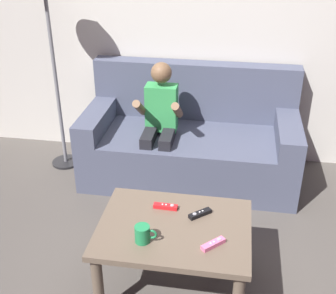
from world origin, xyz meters
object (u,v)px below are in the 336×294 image
at_px(coffee_mug, 143,234).
at_px(game_remote_pink_center, 213,244).
at_px(game_remote_black_near_edge, 200,214).
at_px(couch, 191,141).
at_px(person_seated_on_couch, 160,120).
at_px(coffee_table, 174,237).
at_px(game_remote_red_far_corner, 166,207).

bearing_deg(coffee_mug, game_remote_pink_center, 3.61).
relative_size(game_remote_black_near_edge, game_remote_pink_center, 1.03).
distance_m(game_remote_black_near_edge, coffee_mug, 0.38).
height_order(couch, coffee_mug, couch).
xyz_separation_m(game_remote_black_near_edge, coffee_mug, (-0.27, -0.27, 0.04)).
bearing_deg(coffee_mug, game_remote_black_near_edge, 44.59).
height_order(couch, person_seated_on_couch, person_seated_on_couch).
bearing_deg(coffee_table, coffee_mug, -133.42).
bearing_deg(game_remote_pink_center, coffee_mug, -176.39).
bearing_deg(couch, game_remote_pink_center, -78.83).
relative_size(person_seated_on_couch, coffee_mug, 8.36).
xyz_separation_m(coffee_table, game_remote_pink_center, (0.22, -0.13, 0.09)).
bearing_deg(coffee_mug, coffee_table, 46.58).
bearing_deg(game_remote_pink_center, game_remote_black_near_edge, 110.83).
height_order(game_remote_black_near_edge, game_remote_pink_center, same).
height_order(person_seated_on_couch, game_remote_black_near_edge, person_seated_on_couch).
bearing_deg(game_remote_black_near_edge, couch, 99.08).
bearing_deg(game_remote_pink_center, coffee_table, 150.43).
bearing_deg(game_remote_red_far_corner, coffee_mug, -102.63).
relative_size(couch, game_remote_pink_center, 13.53).
bearing_deg(person_seated_on_couch, coffee_table, -75.85).
distance_m(game_remote_black_near_edge, game_remote_pink_center, 0.26).
xyz_separation_m(couch, coffee_mug, (-0.08, -1.45, 0.20)).
height_order(game_remote_pink_center, game_remote_red_far_corner, same).
xyz_separation_m(coffee_table, game_remote_red_far_corner, (-0.07, 0.15, 0.09)).
bearing_deg(game_remote_pink_center, couch, 101.17).
distance_m(game_remote_red_far_corner, coffee_mug, 0.31).
xyz_separation_m(coffee_table, coffee_mug, (-0.14, -0.15, 0.12)).
distance_m(game_remote_black_near_edge, game_remote_red_far_corner, 0.21).
relative_size(couch, game_remote_black_near_edge, 13.11).
bearing_deg(game_remote_red_far_corner, coffee_table, -64.56).
bearing_deg(game_remote_pink_center, person_seated_on_couch, 112.07).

